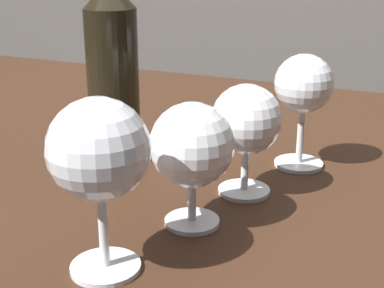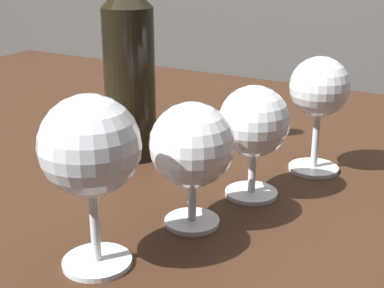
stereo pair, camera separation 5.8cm
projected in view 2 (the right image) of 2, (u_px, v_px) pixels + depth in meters
The scene contains 6 objects.
dining_table at pixel (190, 199), 0.87m from camera, with size 1.54×0.89×0.77m.
wine_glass_merlot at pixel (90, 150), 0.50m from camera, with size 0.09×0.09×0.16m.
wine_glass_empty at pixel (192, 147), 0.58m from camera, with size 0.09×0.09×0.13m.
wine_glass_port at pixel (254, 124), 0.65m from camera, with size 0.08×0.08×0.13m.
wine_glass_cabernet at pixel (321, 89), 0.72m from camera, with size 0.08×0.08×0.15m.
wine_bottle at pixel (129, 67), 0.76m from camera, with size 0.07×0.07×0.32m.
Camera 2 is at (0.40, -0.68, 1.06)m, focal length 53.31 mm.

